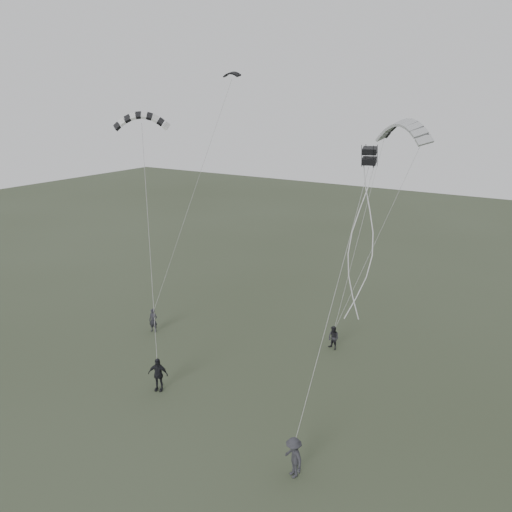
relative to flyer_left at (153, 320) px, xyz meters
The scene contains 9 objects.
ground 8.61m from the flyer_left, 35.08° to the right, with size 140.00×140.00×0.00m, color #343C27.
flyer_left is the anchor object (origin of this frame).
flyer_right 12.14m from the flyer_left, 19.89° to the left, with size 0.75×0.58×1.54m, color black.
flyer_center 7.39m from the flyer_left, 45.00° to the right, with size 1.11×0.46×1.90m, color black.
flyer_far 16.16m from the flyer_left, 26.25° to the right, with size 1.18×0.68×1.83m, color #29292E.
kite_dark_small 17.61m from the flyer_left, 74.39° to the left, with size 1.31×0.39×0.46m, color black, non-canonical shape.
kite_pale_large 20.70m from the flyer_left, 34.89° to the left, with size 4.38×0.99×1.76m, color #979A9C, non-canonical shape.
kite_striped 13.53m from the flyer_left, 41.45° to the right, with size 3.08×0.77×1.20m, color black, non-canonical shape.
kite_box 19.13m from the flyer_left, ahead, with size 0.61×0.61×0.70m, color black, non-canonical shape.
Camera 1 is at (15.27, -17.71, 15.09)m, focal length 35.00 mm.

